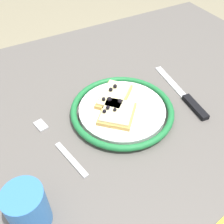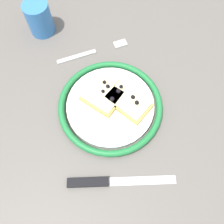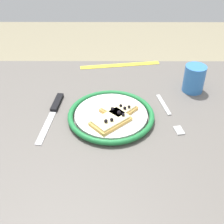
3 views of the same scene
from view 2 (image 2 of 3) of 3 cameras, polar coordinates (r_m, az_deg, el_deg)
name	(u,v)px [view 2 (image 2 of 3)]	position (r m, az deg, el deg)	size (l,w,h in m)	color
ground_plane	(121,176)	(1.32, 2.06, -15.00)	(6.00, 6.00, 0.00)	gray
dining_table	(128,140)	(0.68, 3.91, -6.66)	(1.09, 0.83, 0.76)	#5B5651
plate	(110,106)	(0.58, -0.40, 1.49)	(0.25, 0.25, 0.02)	white
pizza_slice_near	(103,95)	(0.58, -2.14, 3.95)	(0.12, 0.12, 0.03)	tan
pizza_slice_far	(129,101)	(0.57, 4.11, 2.62)	(0.12, 0.12, 0.03)	gold
knife	(103,182)	(0.54, -2.12, -16.27)	(0.05, 0.24, 0.01)	silver
fork	(93,52)	(0.68, -4.47, 14.13)	(0.06, 0.20, 0.00)	#B8B8B8
cup	(39,18)	(0.73, -16.95, 20.55)	(0.07, 0.07, 0.09)	#3372BF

